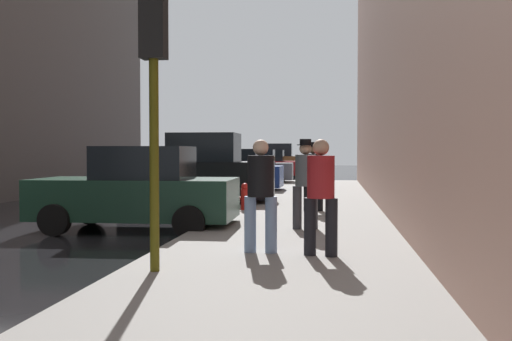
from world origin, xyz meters
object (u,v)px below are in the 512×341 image
parked_red_hatchback (265,165)px  pedestrian_with_beanie (305,179)px  parked_bronze_suv (275,161)px  pedestrian_with_fedora (313,173)px  parked_black_suv (200,173)px  parked_blue_sedan (231,172)px  parked_gray_coupe (253,168)px  fire_hydrant (245,197)px  traffic_light (154,66)px  pedestrian_in_red_jacket (321,191)px  pedestrian_in_jeans (261,190)px  parked_dark_green_sedan (138,191)px

parked_red_hatchback → pedestrian_with_beanie: (3.56, -23.08, 0.29)m
parked_red_hatchback → parked_bronze_suv: size_ratio=0.91×
parked_red_hatchback → pedestrian_with_fedora: 19.93m
parked_black_suv → pedestrian_with_beanie: 6.96m
pedestrian_with_fedora → parked_blue_sedan: bearing=114.3°
parked_gray_coupe → parked_bronze_suv: bearing=90.0°
parked_red_hatchback → fire_hydrant: bearing=-84.7°
parked_bronze_suv → fire_hydrant: (1.80, -25.21, -0.54)m
traffic_light → pedestrian_in_red_jacket: 2.98m
parked_bronze_suv → traffic_light: size_ratio=1.30×
parked_blue_sedan → pedestrian_in_red_jacket: 14.88m
pedestrian_in_red_jacket → parked_red_hatchback: bearing=98.6°
parked_red_hatchback → pedestrian_in_red_jacket: 26.27m
parked_bronze_suv → parked_gray_coupe: bearing=-90.0°
parked_black_suv → pedestrian_in_jeans: 9.22m
parked_black_suv → parked_gray_coupe: (0.00, 11.57, -0.18)m
parked_blue_sedan → fire_hydrant: 8.15m
traffic_light → pedestrian_in_jeans: 2.53m
parked_black_suv → traffic_light: size_ratio=1.28×
traffic_light → fire_hydrant: bearing=90.4°
parked_blue_sedan → fire_hydrant: parked_blue_sedan is taller
parked_gray_coupe → parked_bronze_suv: (-0.00, 11.17, 0.18)m
parked_blue_sedan → parked_red_hatchback: (-0.00, 11.62, 0.00)m
parked_black_suv → pedestrian_with_fedora: parked_black_suv is taller
parked_blue_sedan → pedestrian_with_beanie: bearing=-72.7°
parked_black_suv → pedestrian_with_beanie: parked_black_suv is taller
parked_dark_green_sedan → fire_hydrant: 3.67m
parked_black_suv → pedestrian_in_jeans: bearing=-70.9°
parked_gray_coupe → parked_blue_sedan: bearing=-90.0°
pedestrian_with_beanie → pedestrian_in_jeans: 2.79m
parked_black_suv → fire_hydrant: parked_black_suv is taller
parked_red_hatchback → parked_bronze_suv: bearing=90.0°
parked_blue_sedan → parked_gray_coupe: 6.09m
parked_dark_green_sedan → traffic_light: (1.85, -4.59, 1.91)m
parked_dark_green_sedan → parked_red_hatchback: same height
parked_gray_coupe → pedestrian_with_fedora: bearing=-75.7°
parked_blue_sedan → parked_dark_green_sedan: bearing=-90.0°
pedestrian_with_beanie → parked_black_suv: bearing=120.8°
parked_gray_coupe → pedestrian_in_red_jacket: 20.82m
fire_hydrant → pedestrian_with_beanie: (1.76, -3.51, 0.64)m
pedestrian_with_beanie → parked_dark_green_sedan: bearing=174.6°
parked_dark_green_sedan → fire_hydrant: size_ratio=6.03×
parked_red_hatchback → pedestrian_with_beanie: 23.35m
fire_hydrant → pedestrian_in_jeans: size_ratio=0.41×
parked_black_suv → parked_dark_green_sedan: bearing=-90.0°
pedestrian_in_jeans → pedestrian_in_red_jacket: bearing=-9.9°
parked_black_suv → parked_bronze_suv: bearing=90.0°
parked_dark_green_sedan → parked_bronze_suv: (-0.00, 28.38, 0.18)m
fire_hydrant → pedestrian_with_fedora: pedestrian_with_fedora is taller
parked_blue_sedan → pedestrian_in_jeans: size_ratio=2.46×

